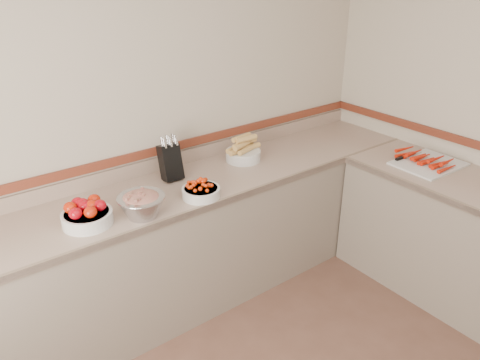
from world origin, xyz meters
TOP-DOWN VIEW (x-y plane):
  - back_wall at (0.00, 2.00)m, footprint 4.00×0.00m
  - counter_back at (0.00, 1.68)m, footprint 4.00×0.65m
  - knife_block at (0.12, 1.82)m, footprint 0.14×0.17m
  - tomato_bowl at (-0.55, 1.58)m, footprint 0.28×0.28m
  - cherry_tomato_bowl at (0.14, 1.47)m, footprint 0.24×0.24m
  - corn_bowl at (0.70, 1.78)m, footprint 0.29×0.26m
  - rhubarb_bowl at (-0.27, 1.47)m, footprint 0.28×0.28m
  - cutting_board at (1.72, 0.91)m, footprint 0.48×0.42m

SIDE VIEW (x-z plane):
  - counter_back at x=0.00m, z-range -0.09..0.99m
  - cutting_board at x=1.72m, z-range 0.89..0.96m
  - cherry_tomato_bowl at x=0.14m, z-range 0.88..1.01m
  - tomato_bowl at x=-0.55m, z-range 0.89..1.03m
  - corn_bowl at x=0.70m, z-range 0.87..1.06m
  - rhubarb_bowl at x=-0.27m, z-range 0.90..1.06m
  - knife_block at x=0.12m, z-range 0.87..1.19m
  - back_wall at x=0.00m, z-range -0.70..3.30m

